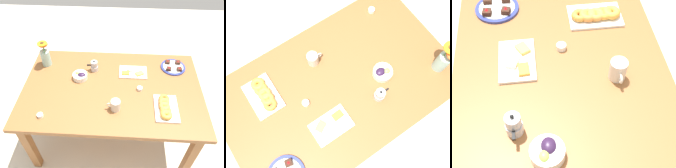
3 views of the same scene
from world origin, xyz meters
TOP-DOWN VIEW (x-y plane):
  - ground_plane at (0.00, 0.00)m, footprint 6.00×6.00m
  - dining_table at (0.00, 0.00)m, footprint 1.60×1.00m
  - coffee_mug at (-0.04, 0.25)m, footprint 0.11×0.08m
  - grape_bowl at (0.30, -0.10)m, footprint 0.13×0.13m
  - cheese_platter at (-0.19, -0.20)m, footprint 0.26×0.17m
  - croissant_platter at (-0.45, 0.22)m, footprint 0.19×0.28m
  - jam_cup_honey at (-0.25, 0.02)m, footprint 0.05×0.05m
  - dessert_plate at (-0.58, -0.30)m, footprint 0.24×0.24m
  - moka_pot at (0.18, -0.22)m, footprint 0.11×0.07m

SIDE VIEW (x-z plane):
  - ground_plane at x=0.00m, z-range 0.00..0.00m
  - dining_table at x=0.00m, z-range 0.28..1.02m
  - cheese_platter at x=-0.19m, z-range 0.73..0.77m
  - dessert_plate at x=-0.58m, z-range 0.72..0.78m
  - jam_cup_honey at x=-0.25m, z-range 0.74..0.77m
  - croissant_platter at x=-0.45m, z-range 0.74..0.79m
  - grape_bowl at x=0.30m, z-range 0.74..0.80m
  - moka_pot at x=0.18m, z-range 0.73..0.85m
  - coffee_mug at x=-0.04m, z-range 0.74..0.84m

